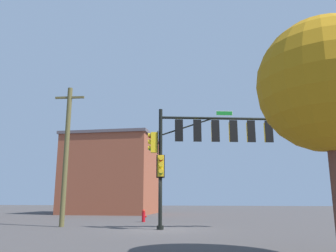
# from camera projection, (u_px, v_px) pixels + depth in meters

# --- Properties ---
(ground_plane) EXTENTS (120.00, 120.00, 0.00)m
(ground_plane) POSITION_uv_depth(u_px,v_px,m) (160.00, 230.00, 17.29)
(ground_plane) COLOR #423E3D
(signal_pole_assembly) EXTENTS (7.02, 2.43, 6.40)m
(signal_pole_assembly) POSITION_uv_depth(u_px,v_px,m) (202.00, 140.00, 18.40)
(signal_pole_assembly) COLOR black
(signal_pole_assembly) RESTS_ON ground_plane
(utility_pole) EXTENTS (1.80, 0.29, 8.21)m
(utility_pole) POSITION_uv_depth(u_px,v_px,m) (66.00, 152.00, 19.84)
(utility_pole) COLOR brown
(utility_pole) RESTS_ON ground_plane
(fire_hydrant) EXTENTS (0.33, 0.24, 0.83)m
(fire_hydrant) POSITION_uv_depth(u_px,v_px,m) (144.00, 216.00, 23.01)
(fire_hydrant) COLOR red
(fire_hydrant) RESTS_ON ground_plane
(tree_near) EXTENTS (3.80, 3.80, 6.60)m
(tree_near) POSITION_uv_depth(u_px,v_px,m) (326.00, 85.00, 9.42)
(tree_near) COLOR brown
(tree_near) RESTS_ON ground_plane
(brick_building) EXTENTS (9.26, 7.40, 8.28)m
(brick_building) POSITION_uv_depth(u_px,v_px,m) (111.00, 174.00, 36.03)
(brick_building) COLOR brown
(brick_building) RESTS_ON ground_plane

